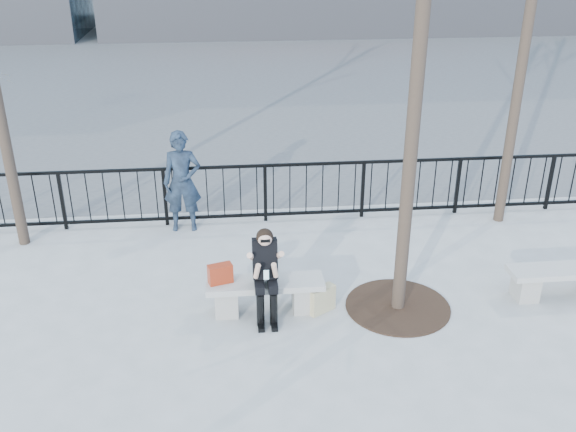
{
  "coord_description": "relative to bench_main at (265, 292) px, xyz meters",
  "views": [
    {
      "loc": [
        -0.44,
        -7.72,
        5.09
      ],
      "look_at": [
        0.4,
        0.8,
        1.1
      ],
      "focal_mm": 40.0,
      "sensor_mm": 36.0,
      "label": 1
    }
  ],
  "objects": [
    {
      "name": "handbag",
      "position": [
        -0.62,
        0.02,
        0.33
      ],
      "size": [
        0.36,
        0.25,
        0.27
      ],
      "primitive_type": "cube",
      "rotation": [
        0.0,
        0.0,
        0.29
      ],
      "color": "maroon",
      "rests_on": "bench_main"
    },
    {
      "name": "seated_woman",
      "position": [
        0.0,
        -0.16,
        0.37
      ],
      "size": [
        0.5,
        0.64,
        1.34
      ],
      "color": "black",
      "rests_on": "ground"
    },
    {
      "name": "tree_grate",
      "position": [
        1.9,
        -0.1,
        -0.29
      ],
      "size": [
        1.5,
        1.5,
        0.02
      ],
      "primitive_type": "cylinder",
      "color": "black",
      "rests_on": "ground"
    },
    {
      "name": "street_surface",
      "position": [
        0.0,
        15.0,
        -0.3
      ],
      "size": [
        60.0,
        23.0,
        0.01
      ],
      "primitive_type": "cube",
      "color": "#474747",
      "rests_on": "ground"
    },
    {
      "name": "bench_second",
      "position": [
        4.35,
        -0.03,
        -0.01
      ],
      "size": [
        1.59,
        0.44,
        0.47
      ],
      "rotation": [
        0.0,
        0.0,
        0.01
      ],
      "color": "gray",
      "rests_on": "ground"
    },
    {
      "name": "ground",
      "position": [
        0.0,
        0.0,
        -0.3
      ],
      "size": [
        120.0,
        120.0,
        0.0
      ],
      "primitive_type": "plane",
      "color": "gray",
      "rests_on": "ground"
    },
    {
      "name": "railing",
      "position": [
        0.0,
        3.0,
        0.25
      ],
      "size": [
        14.0,
        0.06,
        1.1
      ],
      "color": "black",
      "rests_on": "ground"
    },
    {
      "name": "shopping_bag",
      "position": [
        0.79,
        -0.09,
        -0.11
      ],
      "size": [
        0.42,
        0.35,
        0.39
      ],
      "primitive_type": "cube",
      "rotation": [
        0.0,
        0.0,
        0.57
      ],
      "color": "beige",
      "rests_on": "ground"
    },
    {
      "name": "bench_main",
      "position": [
        0.0,
        0.0,
        0.0
      ],
      "size": [
        1.65,
        0.46,
        0.49
      ],
      "color": "gray",
      "rests_on": "ground"
    },
    {
      "name": "standing_man",
      "position": [
        -1.26,
        2.8,
        0.61
      ],
      "size": [
        0.66,
        0.44,
        1.81
      ],
      "primitive_type": "imported",
      "rotation": [
        0.0,
        0.0,
        -0.0
      ],
      "color": "black",
      "rests_on": "ground"
    }
  ]
}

